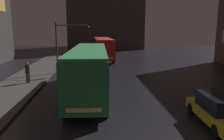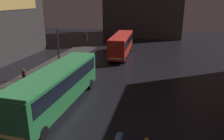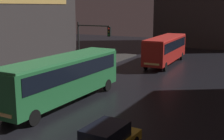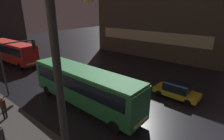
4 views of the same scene
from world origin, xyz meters
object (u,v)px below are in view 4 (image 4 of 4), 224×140
Objects in this scene: pedestrian_near at (3,106)px; street_lamp_sidewalk at (70,115)px; bus_far at (12,50)px; traffic_light_main at (15,57)px; car_taxi at (177,90)px; pedestrian_mid at (1,136)px; bus_near at (84,84)px.

pedestrian_near is 0.21× the size of street_lamp_sidewalk.
bus_far is 1.26× the size of street_lamp_sidewalk.
street_lamp_sidewalk is (-4.85, -15.00, 2.07)m from traffic_light_main.
car_taxi is 15.23m from pedestrian_near.
traffic_light_main is (3.22, 4.21, 2.53)m from pedestrian_near.
street_lamp_sidewalk is at bearing 79.05° from pedestrian_mid.
pedestrian_mid is at bearing 88.28° from street_lamp_sidewalk.
traffic_light_main is (-4.04, -11.06, 1.70)m from bus_far.
street_lamp_sidewalk is at bearing -107.92° from traffic_light_main.
street_lamp_sidewalk is (-1.63, -10.79, 4.60)m from pedestrian_near.
traffic_light_main is 15.90m from street_lamp_sidewalk.
pedestrian_near is (-5.45, 3.29, -0.85)m from bus_near.
bus_near reaches higher than pedestrian_mid.
bus_far is 20.65m from pedestrian_mid.
bus_near is 1.06× the size of bus_far.
traffic_light_main is (4.63, 7.66, 2.62)m from pedestrian_mid.
pedestrian_mid is (-6.86, -0.16, -0.94)m from bus_near.
pedestrian_mid is at bearing 144.02° from pedestrian_near.
pedestrian_near is 3.73m from pedestrian_mid.
pedestrian_near is at bearing -121.40° from pedestrian_mid.
pedestrian_mid is at bearing 62.89° from bus_far.
bus_near is 6.42m from pedestrian_near.
street_lamp_sidewalk is (-7.08, -7.50, 3.74)m from bus_near.
bus_near is 8.00m from traffic_light_main.
car_taxi is at bearing 139.86° from bus_near.
pedestrian_near is at bearing -34.31° from car_taxi.
traffic_light_main reaches higher than pedestrian_mid.
street_lamp_sidewalk is at bearing 48.24° from bus_near.
bus_far is (1.81, 18.56, -0.02)m from bus_near.
pedestrian_near is at bearing -29.54° from bus_near.
bus_near reaches higher than pedestrian_near.
bus_near is at bearing 46.66° from street_lamp_sidewalk.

